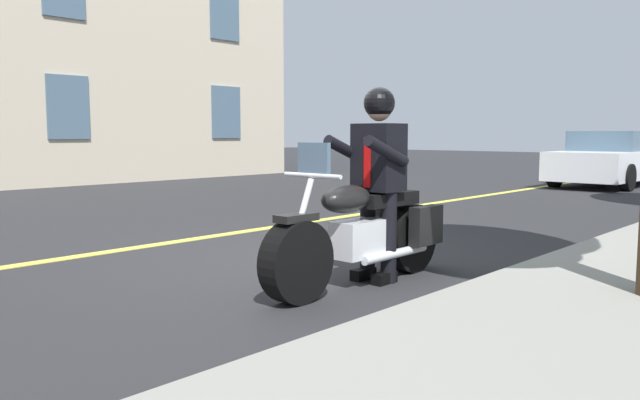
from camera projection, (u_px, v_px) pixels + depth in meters
name	position (u px, v px, depth m)	size (l,w,h in m)	color
ground_plane	(314.00, 260.00, 6.66)	(80.00, 80.00, 0.00)	#28282B
lane_center_stripe	(199.00, 238.00, 8.00)	(60.00, 0.16, 0.01)	#E5DB4C
motorcycle_main	(364.00, 234.00, 5.53)	(2.21, 0.60, 1.26)	black
rider_main	(378.00, 167.00, 5.61)	(0.62, 0.54, 1.74)	black
car_silver	(611.00, 159.00, 16.23)	(4.60, 1.92, 1.40)	white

